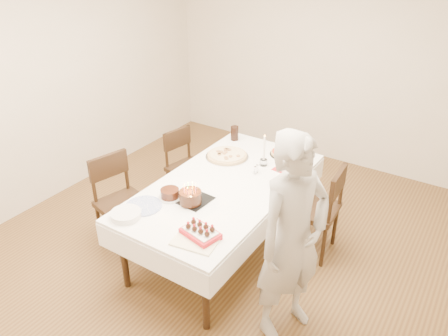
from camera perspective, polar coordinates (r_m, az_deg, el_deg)
The scene contains 22 objects.
floor at distance 4.55m, azimuth -0.47°, elevation -10.23°, with size 5.00×5.00×0.00m, color #4F331B.
wall_back at distance 5.98m, azimuth 13.18°, elevation 13.42°, with size 4.50×0.04×2.70m, color beige.
wall_left at distance 5.35m, azimuth -21.45°, elevation 10.41°, with size 0.04×5.00×2.70m, color beige.
dining_table at distance 4.32m, azimuth -0.00°, elevation -6.38°, with size 1.14×2.14×0.75m, color white.
chair_right_savory at distance 4.33m, azimuth 11.54°, elevation -5.28°, with size 0.49×0.49×0.96m, color black, non-canonical shape.
chair_left_savory at distance 5.02m, azimuth -4.56°, elevation -0.12°, with size 0.45×0.45×0.89m, color black, non-canonical shape.
chair_left_dessert at distance 4.41m, azimuth -12.98°, elevation -4.70°, with size 0.49×0.49×0.97m, color black, non-canonical shape.
person at distance 3.29m, azimuth 8.90°, elevation -9.22°, with size 0.63×0.41×1.72m, color #B9B5AF.
pizza_white at distance 4.58m, azimuth 0.40°, elevation 1.66°, with size 0.45×0.45×0.04m, color beige.
pizza_pepperoni at distance 4.68m, azimuth 7.77°, elevation 1.97°, with size 0.29×0.29×0.04m, color red.
red_placemat at distance 4.41m, azimuth 8.24°, elevation -0.15°, with size 0.23×0.23×0.01m, color #B21E1E.
pasta_bowl at distance 4.41m, azimuth 8.66°, elevation 0.57°, with size 0.26×0.26×0.08m, color white.
taper_candle at distance 4.38m, azimuth 5.26°, elevation 2.38°, with size 0.08×0.08×0.35m, color white.
shaker_pair at distance 4.27m, azimuth 4.08°, elevation -0.30°, with size 0.07×0.07×0.08m, color white, non-canonical shape.
cola_glass at distance 4.95m, azimuth 1.39°, elevation 4.57°, with size 0.09×0.09×0.16m, color black.
layer_cake at distance 3.92m, azimuth -7.08°, elevation -3.35°, with size 0.21×0.21×0.09m, color #34170D.
cake_board at distance 3.89m, azimuth -3.97°, elevation -4.16°, with size 0.28×0.28×0.01m, color black.
birthday_cake at distance 3.79m, azimuth -4.43°, elevation -3.37°, with size 0.20×0.20×0.18m, color black.
strawberry_box at distance 3.44m, azimuth -3.11°, elevation -8.43°, with size 0.30×0.20×0.07m, color red, non-canonical shape.
box_lid at distance 3.41m, azimuth -3.81°, elevation -9.64°, with size 0.34×0.23×0.03m, color beige.
plate_stack at distance 3.74m, azimuth -12.69°, elevation -5.94°, with size 0.25×0.25×0.05m, color white.
china_plate at distance 3.85m, azimuth -10.46°, elevation -4.89°, with size 0.32×0.32×0.01m, color white.
Camera 1 is at (1.95, -2.94, 2.87)m, focal length 35.00 mm.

